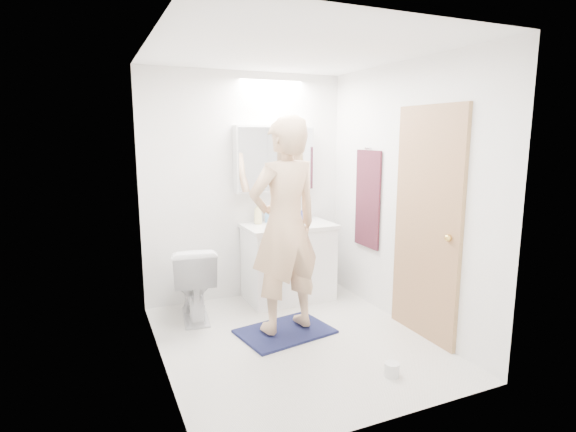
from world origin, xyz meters
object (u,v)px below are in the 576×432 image
medicine_cabinet (274,159)px  soap_bottle_a (258,213)px  vanity_cabinet (288,263)px  person (285,226)px  toilet_paper_roll (392,369)px  soap_bottle_b (268,215)px  toothbrush_cup (302,215)px  toilet (194,281)px

medicine_cabinet → soap_bottle_a: (-0.21, -0.06, -0.56)m
vanity_cabinet → person: size_ratio=0.48×
medicine_cabinet → toilet_paper_roll: 2.47m
vanity_cabinet → soap_bottle_a: (-0.28, 0.15, 0.55)m
soap_bottle_a → vanity_cabinet: bearing=-27.8°
person → toilet_paper_roll: size_ratio=16.96×
vanity_cabinet → person: person is taller
vanity_cabinet → soap_bottle_b: size_ratio=5.56×
medicine_cabinet → toothbrush_cup: medicine_cabinet is taller
medicine_cabinet → soap_bottle_b: 0.61m
person → toothbrush_cup: 1.15m
person → vanity_cabinet: bearing=-125.5°
soap_bottle_a → person: bearing=-96.1°
vanity_cabinet → toilet: bearing=-173.7°
soap_bottle_b → vanity_cabinet: bearing=-49.3°
medicine_cabinet → toilet_paper_roll: medicine_cabinet is taller
toilet → person: size_ratio=0.39×
medicine_cabinet → toilet_paper_roll: bearing=-86.8°
person → soap_bottle_a: size_ratio=7.88×
toilet → soap_bottle_a: (0.77, 0.27, 0.57)m
vanity_cabinet → medicine_cabinet: (-0.07, 0.21, 1.11)m
soap_bottle_a → toilet_paper_roll: soap_bottle_a is taller
vanity_cabinet → medicine_cabinet: 1.13m
medicine_cabinet → toilet_paper_roll: size_ratio=8.00×
soap_bottle_a → toilet_paper_roll: (0.33, -1.94, -0.89)m
toilet_paper_roll → person: bearing=113.3°
soap_bottle_b → person: bearing=-103.3°
toilet → soap_bottle_a: bearing=-152.8°
person → toothbrush_cup: size_ratio=17.35×
medicine_cabinet → person: 1.17m
vanity_cabinet → toilet: size_ratio=1.24×
toilet → vanity_cabinet: bearing=-165.6°
vanity_cabinet → toilet: (-1.05, -0.11, -0.03)m
medicine_cabinet → person: (-0.32, -1.01, -0.52)m
soap_bottle_a → toilet_paper_roll: bearing=-80.4°
toilet → medicine_cabinet: bearing=-153.5°
vanity_cabinet → soap_bottle_b: (-0.15, 0.18, 0.51)m
soap_bottle_b → toilet_paper_roll: size_ratio=1.47×
toothbrush_cup → person: bearing=-123.1°
vanity_cabinet → soap_bottle_a: 0.64m
person → soap_bottle_a: 0.95m
toilet_paper_roll → soap_bottle_a: bearing=99.6°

